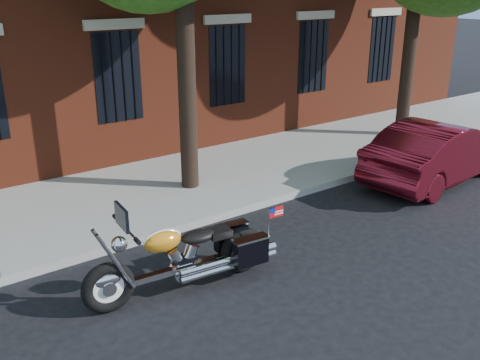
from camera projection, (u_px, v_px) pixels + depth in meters
ground at (256, 250)px, 8.91m from camera, size 120.00×120.00×0.00m
curb at (210, 218)px, 9.93m from camera, size 40.00×0.16×0.15m
sidewalk at (161, 189)px, 11.35m from camera, size 40.00×3.60×0.15m
motorcycle at (189, 257)px, 7.63m from camera, size 2.91×1.00×1.49m
car_maroon at (438, 152)px, 11.82m from camera, size 4.25×1.84×1.36m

